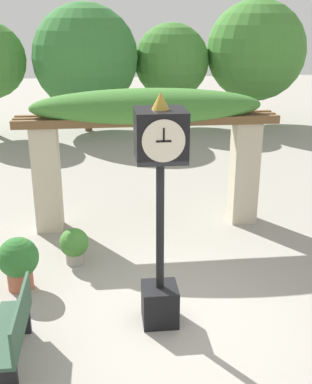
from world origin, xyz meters
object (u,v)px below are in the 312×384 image
Objects in this scene: potted_plant_near_left at (19,261)px; potted_plant_near_right at (74,245)px; pedestal_clock at (160,197)px; park_bench at (12,332)px.

potted_plant_near_right is at bearing 42.66° from potted_plant_near_left.
potted_plant_near_left is 1.14m from potted_plant_near_right.
pedestal_clock reaches higher than park_bench.
potted_plant_near_right is (0.83, 0.77, -0.13)m from potted_plant_near_left.
potted_plant_near_left is (-2.14, 1.14, -1.43)m from pedestal_clock.
pedestal_clock is 2.53m from park_bench.
potted_plant_near_left reaches higher than potted_plant_near_right.
park_bench reaches higher than potted_plant_near_right.
potted_plant_near_left is 1.34× the size of potted_plant_near_right.
potted_plant_near_right is at bearing 124.29° from pedestal_clock.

